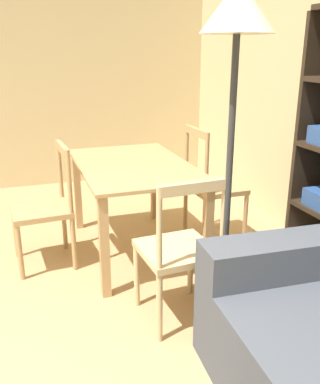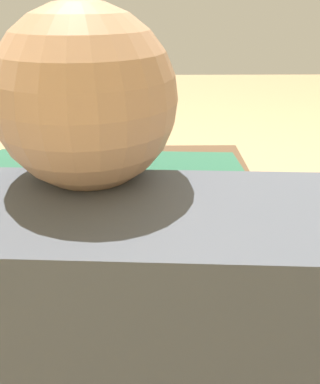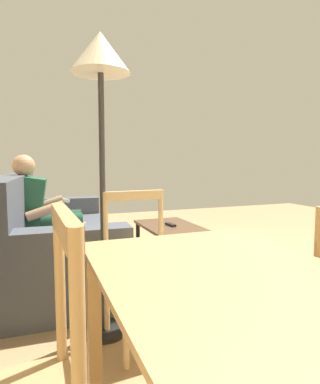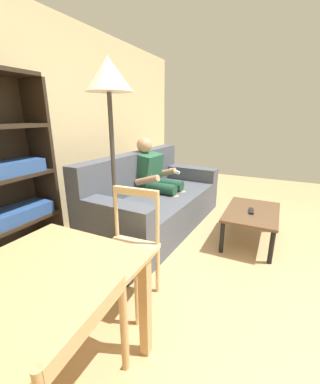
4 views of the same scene
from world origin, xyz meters
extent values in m
plane|color=tan|center=(0.00, 0.00, 0.00)|extent=(8.98, 8.98, 0.00)
cube|color=#D1BC8C|center=(0.00, 2.77, 1.29)|extent=(6.98, 0.12, 2.58)
cube|color=#474C56|center=(1.02, 1.65, 0.23)|extent=(2.24, 1.11, 0.45)
cube|color=#474C56|center=(1.04, 2.04, 0.72)|extent=(2.19, 0.32, 0.53)
cube|color=#474C56|center=(0.05, 1.70, 0.55)|extent=(0.30, 1.00, 0.20)
cube|color=#474C56|center=(1.99, 1.59, 0.55)|extent=(0.30, 1.00, 0.20)
cube|color=#585A5F|center=(1.25, 1.87, 0.63)|extent=(0.41, 0.17, 0.36)
cube|color=#23563D|center=(1.19, 1.89, 0.70)|extent=(0.42, 0.32, 0.53)
sphere|color=tan|center=(1.19, 1.95, 1.07)|extent=(0.21, 0.21, 0.21)
cylinder|color=#1C4530|center=(1.06, 1.64, 0.52)|extent=(0.17, 0.45, 0.15)
cylinder|color=tan|center=(1.05, 1.42, 0.23)|extent=(0.11, 0.11, 0.45)
cube|color=black|center=(1.05, 1.34, 0.04)|extent=(0.11, 0.25, 0.08)
cylinder|color=#1C4530|center=(1.28, 1.62, 0.52)|extent=(0.17, 0.45, 0.15)
cylinder|color=tan|center=(1.27, 1.41, 0.23)|extent=(0.11, 0.11, 0.45)
cube|color=black|center=(1.27, 1.33, 0.04)|extent=(0.11, 0.25, 0.08)
cylinder|color=tan|center=(0.93, 1.76, 0.65)|extent=(0.11, 0.36, 0.19)
cylinder|color=tan|center=(1.43, 1.74, 0.65)|extent=(0.11, 0.36, 0.19)
cube|color=white|center=(1.42, 1.58, 0.69)|extent=(0.05, 0.16, 0.08)
cube|color=brown|center=(1.09, 0.45, 0.38)|extent=(0.88, 0.58, 0.03)
cylinder|color=black|center=(0.68, 0.20, 0.18)|extent=(0.05, 0.05, 0.37)
cylinder|color=black|center=(1.49, 0.20, 0.18)|extent=(0.05, 0.05, 0.37)
cylinder|color=black|center=(0.68, 0.70, 0.18)|extent=(0.05, 0.05, 0.37)
cylinder|color=black|center=(1.49, 0.70, 0.18)|extent=(0.05, 0.05, 0.37)
cube|color=black|center=(1.04, 0.46, 0.41)|extent=(0.17, 0.07, 0.02)
cube|color=#2D2319|center=(-0.03, 2.51, 0.91)|extent=(0.04, 0.36, 1.81)
cube|color=#2D2319|center=(-0.44, 2.51, 0.02)|extent=(0.79, 0.36, 0.04)
cube|color=#2D2319|center=(-0.44, 2.51, 0.47)|extent=(0.79, 0.36, 0.04)
cube|color=#2D2319|center=(-0.44, 2.51, 0.92)|extent=(0.79, 0.36, 0.04)
cube|color=beige|center=(-0.47, 2.49, 0.10)|extent=(0.66, 0.30, 0.12)
cube|color=#2D5193|center=(-0.42, 2.49, 0.55)|extent=(0.66, 0.31, 0.12)
cube|color=#2D5193|center=(-0.44, 2.49, 1.00)|extent=(0.66, 0.31, 0.12)
cube|color=tan|center=(-0.75, 0.87, 0.35)|extent=(0.06, 0.06, 0.71)
cube|color=tan|center=(-0.75, 1.60, 0.35)|extent=(0.06, 0.06, 0.71)
cube|color=#D1B27F|center=(-0.40, 1.23, 0.44)|extent=(0.45, 0.45, 0.04)
cylinder|color=#D1B27F|center=(-0.60, 1.41, 0.22)|extent=(0.04, 0.04, 0.44)
cylinder|color=#D1B27F|center=(-0.58, 1.03, 0.22)|extent=(0.04, 0.04, 0.44)
cylinder|color=#D1B27F|center=(-0.22, 1.44, 0.22)|extent=(0.04, 0.04, 0.44)
cylinder|color=#D1B27F|center=(-0.20, 1.06, 0.22)|extent=(0.04, 0.04, 0.44)
cylinder|color=#D1B27F|center=(-0.22, 1.44, 0.68)|extent=(0.03, 0.03, 0.48)
cylinder|color=#D1B27F|center=(-0.20, 1.06, 0.68)|extent=(0.03, 0.03, 0.48)
cube|color=#D1B27F|center=(-0.21, 1.25, 0.89)|extent=(0.06, 0.38, 0.06)
cylinder|color=tan|center=(-1.18, 0.72, 0.68)|extent=(0.03, 0.03, 0.48)
cube|color=tan|center=(-1.37, 0.71, 0.89)|extent=(0.38, 0.06, 0.06)
cylinder|color=black|center=(-0.21, 1.45, 0.01)|extent=(0.28, 0.28, 0.03)
cylinder|color=#333333|center=(-0.21, 1.45, 0.82)|extent=(0.04, 0.04, 1.64)
cone|color=beige|center=(-0.21, 1.45, 1.76)|extent=(0.36, 0.36, 0.24)
camera|label=1|loc=(1.67, 0.42, 1.56)|focal=39.12mm
camera|label=2|loc=(1.11, 2.42, 1.18)|focal=38.55mm
camera|label=3|loc=(-2.17, 1.82, 1.10)|focal=29.67mm
camera|label=4|loc=(-1.81, 0.26, 1.47)|focal=23.11mm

